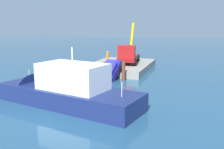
{
  "coord_description": "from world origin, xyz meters",
  "views": [
    {
      "loc": [
        25.75,
        9.79,
        6.01
      ],
      "look_at": [
        -0.49,
        0.94,
        0.51
      ],
      "focal_mm": 39.89,
      "sensor_mm": 36.0,
      "label": 1
    }
  ],
  "objects_px": {
    "crane_truck": "(128,54)",
    "dock_worker": "(108,58)",
    "moored_yacht": "(51,95)",
    "salvaged_car": "(107,75)"
  },
  "relations": [
    {
      "from": "crane_truck",
      "to": "dock_worker",
      "type": "height_order",
      "value": "crane_truck"
    },
    {
      "from": "crane_truck",
      "to": "moored_yacht",
      "type": "bearing_deg",
      "value": -7.78
    },
    {
      "from": "dock_worker",
      "to": "moored_yacht",
      "type": "bearing_deg",
      "value": 0.43
    },
    {
      "from": "salvaged_car",
      "to": "moored_yacht",
      "type": "height_order",
      "value": "moored_yacht"
    },
    {
      "from": "dock_worker",
      "to": "salvaged_car",
      "type": "distance_m",
      "value": 5.46
    },
    {
      "from": "crane_truck",
      "to": "moored_yacht",
      "type": "height_order",
      "value": "crane_truck"
    },
    {
      "from": "dock_worker",
      "to": "salvaged_car",
      "type": "bearing_deg",
      "value": 19.34
    },
    {
      "from": "crane_truck",
      "to": "dock_worker",
      "type": "xyz_separation_m",
      "value": [
        1.94,
        -2.25,
        -0.34
      ]
    },
    {
      "from": "dock_worker",
      "to": "moored_yacht",
      "type": "height_order",
      "value": "moored_yacht"
    },
    {
      "from": "crane_truck",
      "to": "moored_yacht",
      "type": "relative_size",
      "value": 0.6
    }
  ]
}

